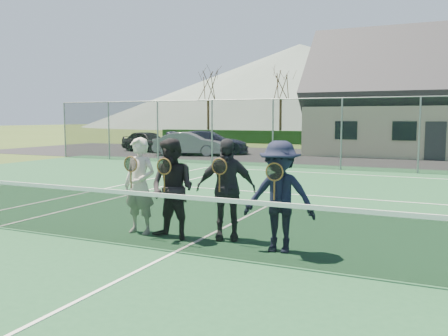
# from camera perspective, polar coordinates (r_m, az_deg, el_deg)

# --- Properties ---
(ground) EXTENTS (220.00, 220.00, 0.00)m
(ground) POSITION_cam_1_polar(r_m,az_deg,el_deg) (26.82, 16.49, 1.14)
(ground) COLOR #364D1B
(ground) RESTS_ON ground
(court_surface) EXTENTS (30.00, 30.00, 0.02)m
(court_surface) POSITION_cam_1_polar(r_m,az_deg,el_deg) (7.82, -5.79, -10.09)
(court_surface) COLOR #1C4C2B
(court_surface) RESTS_ON ground
(tarmac_carpark) EXTENTS (40.00, 12.00, 0.01)m
(tarmac_carpark) POSITION_cam_1_polar(r_m,az_deg,el_deg) (27.68, 8.27, 1.48)
(tarmac_carpark) COLOR black
(tarmac_carpark) RESTS_ON ground
(hedge_row) EXTENTS (40.00, 1.20, 1.10)m
(hedge_row) POSITION_cam_1_polar(r_m,az_deg,el_deg) (38.68, 19.11, 3.30)
(hedge_row) COLOR black
(hedge_row) RESTS_ON ground
(hill_west) EXTENTS (110.00, 110.00, 18.00)m
(hill_west) POSITION_cam_1_polar(r_m,az_deg,el_deg) (105.69, 9.04, 9.68)
(hill_west) COLOR slate
(hill_west) RESTS_ON ground
(car_a) EXTENTS (4.24, 2.63, 1.35)m
(car_a) POSITION_cam_1_polar(r_m,az_deg,el_deg) (31.03, -9.16, 3.19)
(car_a) COLOR black
(car_a) RESTS_ON ground
(car_b) EXTENTS (4.31, 2.48, 1.34)m
(car_b) POSITION_cam_1_polar(r_m,az_deg,el_deg) (27.66, -4.22, 2.91)
(car_b) COLOR #919399
(car_b) RESTS_ON ground
(car_c) EXTENTS (5.22, 3.50, 1.40)m
(car_c) POSITION_cam_1_polar(r_m,az_deg,el_deg) (28.61, -1.87, 3.09)
(car_c) COLOR black
(car_c) RESTS_ON ground
(court_markings) EXTENTS (11.03, 23.83, 0.01)m
(court_markings) POSITION_cam_1_polar(r_m,az_deg,el_deg) (7.81, -5.79, -9.99)
(court_markings) COLOR white
(court_markings) RESTS_ON court_surface
(tennis_net) EXTENTS (11.68, 0.08, 1.10)m
(tennis_net) POSITION_cam_1_polar(r_m,az_deg,el_deg) (7.69, -5.83, -6.30)
(tennis_net) COLOR slate
(tennis_net) RESTS_ON ground
(perimeter_fence) EXTENTS (30.07, 0.07, 3.02)m
(perimeter_fence) POSITION_cam_1_polar(r_m,az_deg,el_deg) (20.33, 13.94, 4.03)
(perimeter_fence) COLOR slate
(perimeter_fence) RESTS_ON ground
(clubhouse) EXTENTS (15.60, 8.20, 7.70)m
(clubhouse) POSITION_cam_1_polar(r_m,az_deg,el_deg) (30.51, 25.38, 8.88)
(clubhouse) COLOR beige
(clubhouse) RESTS_ON ground
(tree_a) EXTENTS (3.20, 3.20, 7.77)m
(tree_a) POSITION_cam_1_polar(r_m,az_deg,el_deg) (44.31, -1.93, 10.72)
(tree_a) COLOR #382114
(tree_a) RESTS_ON ground
(tree_b) EXTENTS (3.20, 3.20, 7.77)m
(tree_b) POSITION_cam_1_polar(r_m,az_deg,el_deg) (41.65, 6.87, 10.98)
(tree_b) COLOR #331F12
(tree_b) RESTS_ON ground
(tree_c) EXTENTS (3.20, 3.20, 7.77)m
(tree_c) POSITION_cam_1_polar(r_m,az_deg,el_deg) (39.66, 22.45, 10.83)
(tree_c) COLOR #342413
(tree_c) RESTS_ON ground
(player_a) EXTENTS (0.67, 0.51, 1.80)m
(player_a) POSITION_cam_1_polar(r_m,az_deg,el_deg) (8.96, -10.10, -2.10)
(player_a) COLOR beige
(player_a) RESTS_ON court_surface
(player_b) EXTENTS (0.95, 0.78, 1.80)m
(player_b) POSITION_cam_1_polar(r_m,az_deg,el_deg) (8.47, -6.22, -2.53)
(player_b) COLOR black
(player_b) RESTS_ON court_surface
(player_c) EXTENTS (1.14, 0.81, 1.80)m
(player_c) POSITION_cam_1_polar(r_m,az_deg,el_deg) (8.41, 0.24, -2.55)
(player_c) COLOR black
(player_c) RESTS_ON court_surface
(player_d) EXTENTS (1.22, 0.78, 1.80)m
(player_d) POSITION_cam_1_polar(r_m,az_deg,el_deg) (7.65, 6.70, -3.45)
(player_d) COLOR black
(player_d) RESTS_ON court_surface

